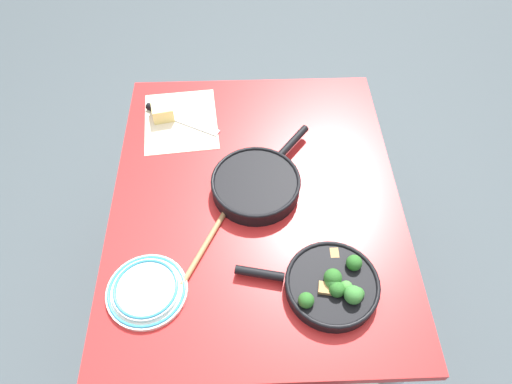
{
  "coord_description": "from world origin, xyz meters",
  "views": [
    {
      "loc": [
        -0.82,
        0.03,
        1.85
      ],
      "look_at": [
        0.0,
        0.0,
        0.76
      ],
      "focal_mm": 32.0,
      "sensor_mm": 36.0,
      "label": 1
    }
  ],
  "objects": [
    {
      "name": "ground_plane",
      "position": [
        0.0,
        0.0,
        0.0
      ],
      "size": [
        14.0,
        14.0,
        0.0
      ],
      "primitive_type": "plane",
      "color": "#424C51"
    },
    {
      "name": "skillet_eggs",
      "position": [
        0.02,
        0.0,
        0.77
      ],
      "size": [
        0.37,
        0.32,
        0.05
      ],
      "rotation": [
        0.0,
        0.0,
        5.62
      ],
      "color": "black",
      "rests_on": "dining_table_red"
    },
    {
      "name": "wooden_spoon",
      "position": [
        -0.08,
        0.1,
        0.75
      ],
      "size": [
        0.35,
        0.19,
        0.02
      ],
      "rotation": [
        0.0,
        0.0,
        5.83
      ],
      "color": "#A87A4C",
      "rests_on": "dining_table_red"
    },
    {
      "name": "cheese_block",
      "position": [
        0.36,
        0.31,
        0.77
      ],
      "size": [
        0.09,
        0.08,
        0.05
      ],
      "color": "#EFD67A",
      "rests_on": "dining_table_red"
    },
    {
      "name": "skillet_broccoli",
      "position": [
        -0.31,
        -0.19,
        0.77
      ],
      "size": [
        0.25,
        0.37,
        0.08
      ],
      "rotation": [
        0.0,
        0.0,
        1.36
      ],
      "color": "black",
      "rests_on": "dining_table_red"
    },
    {
      "name": "dining_table_red",
      "position": [
        0.0,
        0.0,
        0.65
      ],
      "size": [
        1.08,
        0.86,
        0.74
      ],
      "color": "red",
      "rests_on": "ground_plane"
    },
    {
      "name": "parchment_sheet",
      "position": [
        0.33,
        0.25,
        0.74
      ],
      "size": [
        0.32,
        0.27,
        0.0
      ],
      "color": "beige",
      "rests_on": "dining_table_red"
    },
    {
      "name": "grater_knife",
      "position": [
        0.35,
        0.28,
        0.75
      ],
      "size": [
        0.16,
        0.26,
        0.02
      ],
      "rotation": [
        0.0,
        0.0,
        4.22
      ],
      "color": "silver",
      "rests_on": "dining_table_red"
    },
    {
      "name": "dinner_plate_stack",
      "position": [
        -0.3,
        0.29,
        0.75
      ],
      "size": [
        0.21,
        0.21,
        0.03
      ],
      "color": "silver",
      "rests_on": "dining_table_red"
    }
  ]
}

